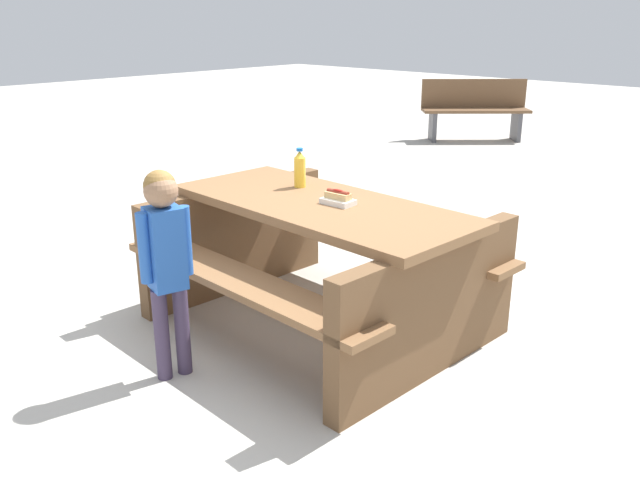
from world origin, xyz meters
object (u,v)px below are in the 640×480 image
at_px(soda_bottle, 300,169).
at_px(child_in_coat, 165,249).
at_px(hotdog_tray, 338,199).
at_px(picnic_table, 320,253).
at_px(park_bench_near, 475,108).

bearing_deg(soda_bottle, child_in_coat, -81.23).
height_order(soda_bottle, child_in_coat, child_in_coat).
xyz_separation_m(hotdog_tray, child_in_coat, (-0.25, -0.95, -0.10)).
relative_size(picnic_table, park_bench_near, 1.37).
bearing_deg(child_in_coat, soda_bottle, 98.77).
distance_m(hotdog_tray, park_bench_near, 6.46).
relative_size(soda_bottle, hotdog_tray, 1.27).
relative_size(child_in_coat, park_bench_near, 0.78).
relative_size(picnic_table, hotdog_tray, 10.04).
bearing_deg(child_in_coat, hotdog_tray, 75.00).
bearing_deg(picnic_table, child_in_coat, -99.01).
xyz_separation_m(soda_bottle, child_in_coat, (0.17, -1.08, -0.18)).
height_order(hotdog_tray, park_bench_near, park_bench_near).
height_order(hotdog_tray, child_in_coat, child_in_coat).
distance_m(picnic_table, park_bench_near, 6.43).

